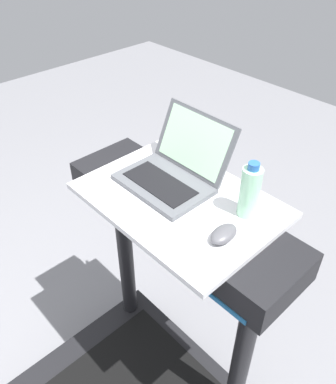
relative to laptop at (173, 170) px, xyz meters
The scene contains 4 objects.
desk_board 0.11m from the laptop, 32.53° to the right, with size 0.64×0.46×0.02m, color silver.
laptop is the anchor object (origin of this frame).
computer_mouse 0.32m from the laptop, 16.65° to the right, with size 0.06×0.10×0.03m, color #4C4C51.
water_bottle 0.29m from the laptop, ahead, with size 0.06×0.06×0.19m.
Camera 1 is at (0.71, -0.02, 1.90)m, focal length 36.99 mm.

